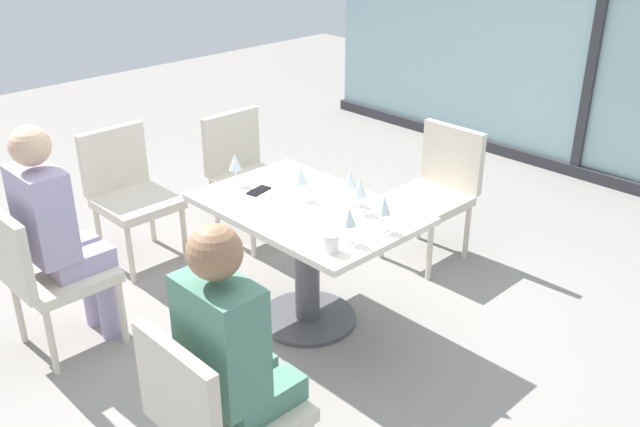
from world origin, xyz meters
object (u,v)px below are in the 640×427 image
object	(u,v)px
dining_table_main	(307,239)
person_front_left	(57,228)
chair_front_right	(215,411)
wine_glass_2	(350,180)
wine_glass_4	(349,217)
cell_phone_on_table	(259,191)
person_front_right	(236,355)
wine_glass_0	(360,189)
wine_glass_5	(301,177)
chair_near_window	(437,186)
chair_side_end	(128,188)
chair_far_left	(246,169)
wine_glass_3	(384,206)
chair_front_left	(43,270)
coffee_cup	(331,243)
wine_glass_1	(235,163)

from	to	relation	value
dining_table_main	person_front_left	distance (m)	1.30
chair_front_right	wine_glass_2	size ratio (longest dim) A/B	4.70
wine_glass_4	cell_phone_on_table	world-z (taller)	wine_glass_4
person_front_right	wine_glass_4	size ratio (longest dim) A/B	6.81
wine_glass_0	wine_glass_5	world-z (taller)	same
chair_near_window	wine_glass_4	size ratio (longest dim) A/B	4.70
chair_front_right	person_front_left	distance (m)	1.50
chair_front_right	chair_side_end	size ratio (longest dim) A/B	1.00
person_front_right	cell_phone_on_table	bearing A→B (deg)	136.99
person_front_left	chair_side_end	bearing A→B (deg)	130.21
person_front_left	wine_glass_0	bearing A→B (deg)	50.73
chair_front_right	person_front_left	bearing A→B (deg)	175.78
wine_glass_5	cell_phone_on_table	bearing A→B (deg)	-157.03
chair_front_right	chair_side_end	bearing A→B (deg)	157.82
person_front_left	chair_far_left	bearing A→B (deg)	103.63
person_front_left	wine_glass_3	size ratio (longest dim) A/B	6.81
chair_far_left	wine_glass_3	world-z (taller)	wine_glass_3
chair_front_left	wine_glass_3	xyz separation A→B (m)	(1.22, 1.24, 0.37)
coffee_cup	wine_glass_5	bearing A→B (deg)	150.39
chair_side_end	wine_glass_4	world-z (taller)	wine_glass_4
coffee_cup	cell_phone_on_table	bearing A→B (deg)	165.32
person_front_left	wine_glass_3	bearing A→B (deg)	42.96
chair_far_left	wine_glass_5	size ratio (longest dim) A/B	4.70
chair_front_right	wine_glass_0	bearing A→B (deg)	110.51
wine_glass_3	cell_phone_on_table	size ratio (longest dim) A/B	1.28
wine_glass_4	cell_phone_on_table	xyz separation A→B (m)	(-0.77, 0.08, -0.13)
chair_far_left	wine_glass_2	world-z (taller)	wine_glass_2
dining_table_main	wine_glass_3	size ratio (longest dim) A/B	6.46
chair_near_window	chair_far_left	world-z (taller)	same
wine_glass_1	wine_glass_4	xyz separation A→B (m)	(0.94, -0.05, 0.00)
chair_side_end	wine_glass_5	distance (m)	1.39
chair_front_right	wine_glass_4	size ratio (longest dim) A/B	4.70
wine_glass_2	coffee_cup	size ratio (longest dim) A/B	2.06
chair_near_window	wine_glass_5	xyz separation A→B (m)	(-0.09, -1.13, 0.37)
chair_side_end	wine_glass_2	distance (m)	1.63
wine_glass_0	wine_glass_2	world-z (taller)	same
person_front_right	wine_glass_1	bearing A→B (deg)	141.93
chair_front_left	chair_near_window	size ratio (longest dim) A/B	1.00
wine_glass_1	wine_glass_4	world-z (taller)	same
chair_side_end	cell_phone_on_table	size ratio (longest dim) A/B	6.04
chair_near_window	person_front_left	size ratio (longest dim) A/B	0.69
person_front_left	wine_glass_5	xyz separation A→B (m)	(0.65, 1.10, 0.16)
chair_front_right	chair_far_left	world-z (taller)	same
wine_glass_3	coffee_cup	world-z (taller)	wine_glass_3
chair_front_left	wine_glass_5	xyz separation A→B (m)	(0.65, 1.21, 0.37)
wine_glass_5	wine_glass_4	bearing A→B (deg)	-18.69
chair_side_end	chair_near_window	world-z (taller)	same
chair_side_end	wine_glass_3	bearing A→B (deg)	11.59
person_front_left	wine_glass_1	bearing A→B (deg)	76.00
chair_front_right	wine_glass_3	distance (m)	1.32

